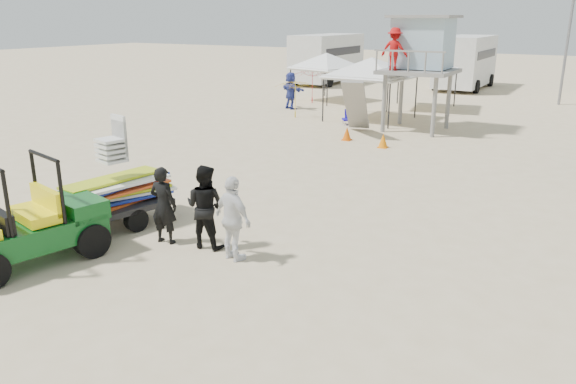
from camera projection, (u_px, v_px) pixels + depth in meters
The scene contains 19 objects.
ground at pixel (160, 320), 8.49m from camera, with size 140.00×140.00×0.00m, color beige.
utility_cart at pixel (23, 217), 10.20m from camera, with size 1.87×2.81×1.96m.
surf_trailer at pixel (120, 187), 12.15m from camera, with size 1.72×2.53×2.12m.
man_left at pixel (164, 205), 11.19m from camera, with size 0.58×0.38×1.59m, color black.
man_mid at pixel (205, 207), 10.98m from camera, with size 0.81×0.63×1.67m, color black.
man_right at pixel (233, 219), 10.38m from camera, with size 0.96×0.40×1.63m, color white.
lifeguard_tower at pixel (419, 47), 21.90m from camera, with size 2.73×2.73×4.36m.
canopy_white_a at pixel (372, 61), 24.30m from camera, with size 3.37×3.37×3.12m.
canopy_white_b at pixel (327, 56), 30.05m from camera, with size 3.61×3.61×2.95m.
canopy_white_c at pixel (425, 57), 27.21m from camera, with size 3.53×3.53×3.08m.
umbrella_a at pixel (312, 86), 29.63m from camera, with size 1.97×2.01×1.81m, color red.
umbrella_b at pixel (296, 99), 25.31m from camera, with size 1.86×1.89×1.70m, color yellow.
cone_near at pixel (383, 141), 19.62m from camera, with size 0.34×0.34×0.50m, color orange.
cone_far at pixel (347, 134), 20.81m from camera, with size 0.34×0.34×0.50m, color #DE5707.
beach_chair_a at pixel (350, 117), 23.93m from camera, with size 0.73×0.83×0.64m.
rv_far_left at pixel (327, 56), 38.47m from camera, with size 2.64×6.80×3.25m.
rv_mid_left at pixel (466, 60), 35.41m from camera, with size 2.65×6.50×3.25m.
light_pole_left at pixel (570, 25), 28.17m from camera, with size 0.14×0.14×8.00m, color slate.
distant_beachgoers at pixel (446, 102), 24.07m from camera, with size 22.08×13.08×1.81m.
Camera 1 is at (5.44, -5.55, 4.39)m, focal length 35.00 mm.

